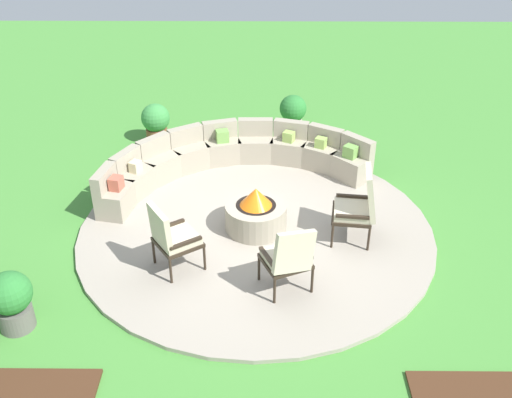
% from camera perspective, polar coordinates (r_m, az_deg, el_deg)
% --- Properties ---
extents(ground_plane, '(24.00, 24.00, 0.00)m').
position_cam_1_polar(ground_plane, '(8.98, -0.01, -3.12)').
color(ground_plane, '#478C38').
extents(patio_circle, '(5.33, 5.33, 0.06)m').
position_cam_1_polar(patio_circle, '(8.96, -0.01, -2.96)').
color(patio_circle, '#9E9384').
rests_on(patio_circle, ground_plane).
extents(fire_pit, '(0.93, 0.93, 0.69)m').
position_cam_1_polar(fire_pit, '(8.80, -0.01, -1.37)').
color(fire_pit, '#9E937F').
rests_on(fire_pit, patio_circle).
extents(curved_stone_bench, '(4.48, 2.39, 0.73)m').
position_cam_1_polar(curved_stone_bench, '(10.24, -2.64, 3.87)').
color(curved_stone_bench, '#9E937F').
rests_on(curved_stone_bench, patio_circle).
extents(lounge_chair_front_left, '(0.76, 0.77, 1.02)m').
position_cam_1_polar(lounge_chair_front_left, '(7.91, -8.17, -3.55)').
color(lounge_chair_front_left, '#2D2319').
rests_on(lounge_chair_front_left, patio_circle).
extents(lounge_chair_front_right, '(0.74, 0.74, 1.02)m').
position_cam_1_polar(lounge_chair_front_right, '(7.49, 3.17, -5.59)').
color(lounge_chair_front_right, '#2D2319').
rests_on(lounge_chair_front_right, patio_circle).
extents(lounge_chair_back_left, '(0.68, 0.68, 1.14)m').
position_cam_1_polar(lounge_chair_back_left, '(8.54, 9.96, -0.51)').
color(lounge_chair_back_left, '#2D2319').
rests_on(lounge_chair_back_left, patio_circle).
extents(potted_plant_2, '(0.54, 0.54, 0.74)m').
position_cam_1_polar(potted_plant_2, '(12.00, 3.59, 8.45)').
color(potted_plant_2, '#A89E8E').
rests_on(potted_plant_2, ground_plane).
extents(potted_plant_3, '(0.55, 0.55, 0.77)m').
position_cam_1_polar(potted_plant_3, '(11.66, -9.67, 7.39)').
color(potted_plant_3, brown).
rests_on(potted_plant_3, ground_plane).
extents(potted_plant_5, '(0.53, 0.53, 0.80)m').
position_cam_1_polar(potted_plant_5, '(7.66, -22.58, -8.91)').
color(potted_plant_5, '#605B56').
rests_on(potted_plant_5, ground_plane).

